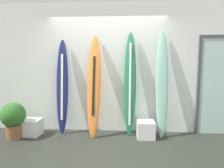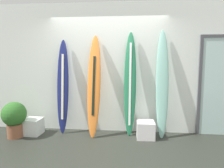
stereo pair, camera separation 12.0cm
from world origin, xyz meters
TOP-DOWN VIEW (x-y plane):
  - ground at (0.00, 0.00)m, footprint 8.00×8.00m
  - wall_back at (0.00, 1.30)m, footprint 7.20×0.20m
  - surfboard_navy at (-0.97, 1.02)m, footprint 0.26×0.29m
  - surfboard_sunset at (-0.27, 0.92)m, footprint 0.28×0.52m
  - surfboard_emerald at (0.48, 1.02)m, footprint 0.26×0.32m
  - surfboard_seafoam at (1.13, 0.98)m, footprint 0.26×0.38m
  - display_block_left at (0.81, 0.84)m, footprint 0.36×0.36m
  - display_block_center at (-1.58, 0.81)m, footprint 0.37×0.37m
  - potted_plant at (-1.87, 0.61)m, footprint 0.49×0.49m

SIDE VIEW (x-z plane):
  - ground at x=0.00m, z-range -0.04..0.00m
  - display_block_center at x=-1.58m, z-range 0.00..0.34m
  - display_block_left at x=0.81m, z-range 0.00..0.34m
  - potted_plant at x=-1.87m, z-range 0.06..0.80m
  - surfboard_navy at x=-0.97m, z-range 0.00..2.02m
  - surfboard_sunset at x=-0.27m, z-range -0.01..2.10m
  - surfboard_emerald at x=0.48m, z-range -0.01..2.16m
  - surfboard_seafoam at x=1.13m, z-range -0.02..2.19m
  - wall_back at x=0.00m, z-range 0.00..2.80m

